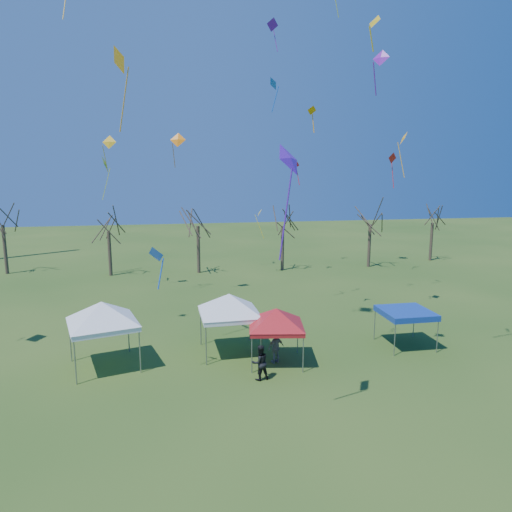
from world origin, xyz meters
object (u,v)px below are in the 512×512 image
at_px(tree_3, 283,210).
at_px(tent_white_west, 102,306).
at_px(tree_2, 198,209).
at_px(tree_4, 371,209).
at_px(person_dark, 260,362).
at_px(tent_blue, 406,313).
at_px(tree_1, 108,215).
at_px(tree_0, 1,207).
at_px(tent_white_mid, 229,298).
at_px(person_grey, 276,347).
at_px(tree_5, 433,209).
at_px(tent_red, 276,312).

bearing_deg(tree_3, tent_white_west, -124.34).
xyz_separation_m(tree_2, tree_4, (17.72, -0.38, -0.23)).
distance_m(tree_3, person_dark, 25.67).
relative_size(tree_2, tent_blue, 3.04).
xyz_separation_m(tree_1, tree_4, (26.12, -0.65, 0.27)).
relative_size(tree_0, tent_white_west, 1.95).
xyz_separation_m(tree_1, person_dark, (9.72, -24.72, -4.93)).
height_order(tent_white_mid, person_grey, tent_white_mid).
height_order(tree_5, person_dark, tree_5).
bearing_deg(tree_3, tent_blue, -85.16).
distance_m(tree_5, person_dark, 36.34).
xyz_separation_m(tent_white_west, tent_white_mid, (6.46, 0.73, -0.10)).
bearing_deg(person_grey, tree_0, -73.91).
distance_m(tree_2, tent_white_west, 22.63).
relative_size(tent_white_west, tent_red, 1.15).
height_order(tree_0, person_dark, tree_0).
relative_size(tree_4, person_grey, 4.83).
bearing_deg(tent_blue, tree_0, 139.21).
bearing_deg(tent_white_mid, tent_white_west, -173.57).
xyz_separation_m(tree_0, tree_4, (36.20, -3.38, -0.43)).
distance_m(tree_1, tent_white_west, 22.12).
height_order(tree_3, tent_white_west, tree_3).
height_order(tree_5, tent_white_west, tree_5).
height_order(tree_4, tent_red, tree_4).
height_order(tree_4, person_dark, tree_4).
distance_m(tree_1, tent_red, 25.56).
bearing_deg(tree_2, person_dark, -86.90).
bearing_deg(tent_white_mid, tent_blue, -5.26).
xyz_separation_m(tree_1, tree_2, (8.40, -0.27, 0.50)).
relative_size(tree_0, tree_2, 1.03).
height_order(tree_2, person_grey, tree_2).
bearing_deg(tent_red, tree_0, 129.33).
bearing_deg(tree_1, person_dark, -68.53).
bearing_deg(tree_1, person_grey, -64.55).
distance_m(tree_0, tree_4, 36.36).
bearing_deg(tree_4, tent_white_mid, -130.33).
distance_m(tree_5, tent_white_west, 39.80).
relative_size(tree_1, tree_3, 0.95).
distance_m(tent_white_mid, person_dark, 4.35).
distance_m(tent_white_west, tent_red, 8.71).
relative_size(tent_blue, person_dark, 1.57).
xyz_separation_m(tree_3, person_dark, (-7.08, -24.12, -5.22)).
bearing_deg(tent_blue, tree_1, 130.20).
bearing_deg(tent_blue, tree_5, 55.89).
relative_size(person_dark, person_grey, 1.05).
distance_m(tent_red, person_grey, 1.89).
bearing_deg(tree_5, tree_3, -173.48).
bearing_deg(tent_white_west, person_grey, -7.20).
xyz_separation_m(tent_white_mid, tent_red, (2.18, -1.79, -0.37)).
distance_m(tent_white_west, person_dark, 8.31).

